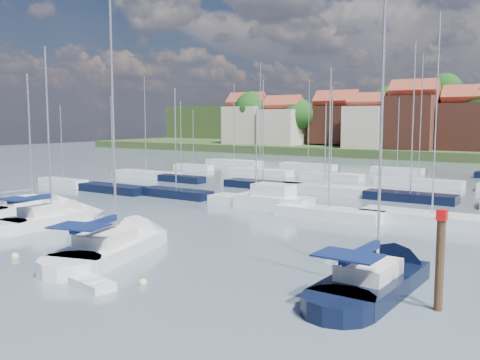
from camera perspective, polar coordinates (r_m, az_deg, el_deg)
The scene contains 13 objects.
ground at distance 63.85m, azimuth 16.88°, elevation -0.92°, with size 260.00×260.00×0.00m, color #495663.
sailboat_left at distance 43.65m, azimuth -18.72°, elevation -3.87°, with size 3.22×10.68×14.42m.
sailboat_centre at distance 33.86m, azimuth -12.08°, elevation -6.64°, with size 6.59×12.97×16.99m.
sailboat_navy at distance 27.24m, azimuth 15.09°, elevation -9.97°, with size 3.39×11.76×16.19m.
sailboat_far at distance 49.07m, azimuth -20.65°, elevation -2.84°, with size 3.66×9.77×12.73m.
tender at distance 26.75m, azimuth -15.51°, elevation -10.62°, with size 2.68×1.60×0.54m.
timber_piling at distance 24.16m, azimuth 20.46°, elevation -10.19°, with size 0.40×0.40×6.53m.
buoy_b at distance 33.64m, azimuth -22.86°, elevation -7.72°, with size 0.47×0.47×0.47m, color beige.
buoy_c at distance 33.77m, azimuth -18.32°, elevation -7.48°, with size 0.44×0.44×0.44m, color #D85914.
buoy_d at distance 26.72m, azimuth -10.31°, elevation -10.96°, with size 0.44×0.44×0.44m, color beige.
buoy_e at distance 31.38m, azimuth 9.32°, elevation -8.29°, with size 0.54×0.54×0.54m, color beige.
buoy_f at distance 23.13m, azimuth 7.52°, elevation -13.73°, with size 0.55×0.55×0.55m, color beige.
marina_field at distance 58.65m, azimuth 17.28°, elevation -1.15°, with size 79.62×41.41×15.93m.
Camera 1 is at (18.42, -20.61, 8.00)m, focal length 40.00 mm.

